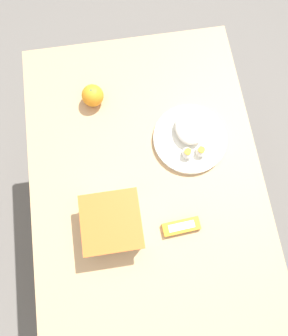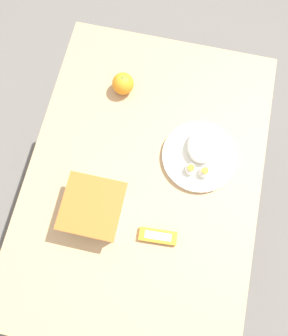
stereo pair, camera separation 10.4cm
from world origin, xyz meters
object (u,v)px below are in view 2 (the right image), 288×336
(orange_fruit, at_px, (123,84))
(candy_bar, at_px, (158,236))
(rice_plate, at_px, (200,154))
(food_container, at_px, (94,208))

(orange_fruit, distance_m, candy_bar, 0.52)
(rice_plate, bearing_deg, candy_bar, 164.42)
(candy_bar, bearing_deg, orange_fruit, 25.07)
(food_container, height_order, orange_fruit, food_container)
(food_container, distance_m, orange_fruit, 0.44)
(food_container, bearing_deg, orange_fruit, 1.97)
(orange_fruit, relative_size, candy_bar, 0.63)
(food_container, relative_size, candy_bar, 1.49)
(candy_bar, bearing_deg, rice_plate, -15.58)
(rice_plate, height_order, candy_bar, rice_plate)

